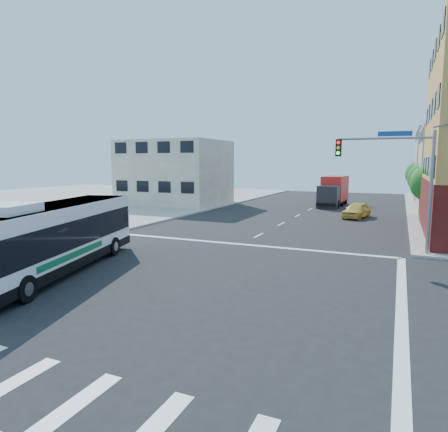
% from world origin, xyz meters
% --- Properties ---
extents(ground, '(120.00, 120.00, 0.00)m').
position_xyz_m(ground, '(0.00, 0.00, 0.00)').
color(ground, black).
rests_on(ground, ground).
extents(sidewalk_nw, '(50.00, 50.00, 0.15)m').
position_xyz_m(sidewalk_nw, '(-35.00, 35.00, 0.07)').
color(sidewalk_nw, '#99958E').
rests_on(sidewalk_nw, ground).
extents(building_west, '(12.06, 10.06, 8.00)m').
position_xyz_m(building_west, '(-17.02, 29.98, 4.01)').
color(building_west, beige).
rests_on(building_west, ground).
extents(signal_mast_ne, '(7.91, 1.13, 8.07)m').
position_xyz_m(signal_mast_ne, '(9.08, 10.62, 4.98)').
color(signal_mast_ne, slate).
rests_on(signal_mast_ne, ground).
extents(street_tree_a, '(3.60, 3.60, 5.53)m').
position_xyz_m(street_tree_a, '(11.90, 27.92, 3.59)').
color(street_tree_a, '#331E12').
rests_on(street_tree_a, ground).
extents(street_tree_b, '(3.80, 3.80, 5.79)m').
position_xyz_m(street_tree_b, '(11.90, 35.92, 3.75)').
color(street_tree_b, '#331E12').
rests_on(street_tree_b, ground).
extents(street_tree_c, '(3.40, 3.40, 5.29)m').
position_xyz_m(street_tree_c, '(11.90, 43.92, 3.46)').
color(street_tree_c, '#331E12').
rests_on(street_tree_c, ground).
extents(street_tree_d, '(4.00, 4.00, 6.03)m').
position_xyz_m(street_tree_d, '(11.90, 51.92, 3.88)').
color(street_tree_d, '#331E12').
rests_on(street_tree_d, ground).
extents(transit_bus, '(5.72, 12.50, 3.63)m').
position_xyz_m(transit_bus, '(-5.62, -0.45, 1.77)').
color(transit_bus, black).
rests_on(transit_bus, ground).
extents(box_truck, '(2.69, 8.12, 3.61)m').
position_xyz_m(box_truck, '(1.81, 35.74, 1.75)').
color(box_truck, '#222227').
rests_on(box_truck, ground).
extents(parked_car, '(2.66, 4.64, 1.49)m').
position_xyz_m(parked_car, '(5.54, 25.69, 0.74)').
color(parked_car, '#E3C34B').
rests_on(parked_car, ground).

